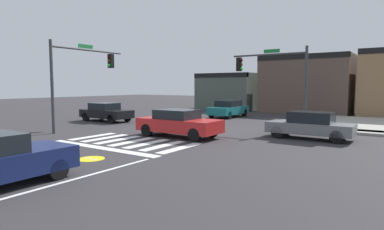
% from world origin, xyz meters
% --- Properties ---
extents(ground_plane, '(120.00, 120.00, 0.00)m').
position_xyz_m(ground_plane, '(0.00, 0.00, 0.00)').
color(ground_plane, '#302D30').
extents(crosswalk_near, '(6.53, 2.99, 0.01)m').
position_xyz_m(crosswalk_near, '(0.00, -4.50, 0.00)').
color(crosswalk_near, silver).
rests_on(crosswalk_near, ground_plane).
extents(bike_detector_marking, '(1.04, 1.04, 0.01)m').
position_xyz_m(bike_detector_marking, '(1.46, -8.20, 0.00)').
color(bike_detector_marking, yellow).
rests_on(bike_detector_marking, ground_plane).
extents(curb_corner_northeast, '(10.00, 10.60, 0.15)m').
position_xyz_m(curb_corner_northeast, '(8.49, 9.42, 0.07)').
color(curb_corner_northeast, '#9E998E').
rests_on(curb_corner_northeast, ground_plane).
extents(storefront_row, '(23.46, 6.66, 6.06)m').
position_xyz_m(storefront_row, '(2.76, 19.17, 2.78)').
color(storefront_row, '#4C564C').
rests_on(storefront_row, ground_plane).
extents(traffic_signal_northeast, '(5.17, 0.32, 5.30)m').
position_xyz_m(traffic_signal_northeast, '(3.82, 4.93, 3.69)').
color(traffic_signal_northeast, '#383A3D').
rests_on(traffic_signal_northeast, ground_plane).
extents(traffic_signal_southwest, '(0.32, 5.49, 5.47)m').
position_xyz_m(traffic_signal_southwest, '(-5.82, -3.03, 3.84)').
color(traffic_signal_southwest, '#383A3D').
rests_on(traffic_signal_southwest, ground_plane).
extents(car_black, '(4.34, 1.85, 1.46)m').
position_xyz_m(car_black, '(-8.43, 1.13, 0.74)').
color(car_black, black).
rests_on(car_black, ground_plane).
extents(car_gray, '(4.33, 1.73, 1.44)m').
position_xyz_m(car_gray, '(7.16, 1.43, 0.73)').
color(car_gray, slate).
rests_on(car_gray, ground_plane).
extents(car_red, '(4.69, 1.92, 1.51)m').
position_xyz_m(car_red, '(1.00, -1.94, 0.77)').
color(car_red, red).
rests_on(car_red, ground_plane).
extents(car_teal, '(1.94, 4.45, 1.50)m').
position_xyz_m(car_teal, '(-2.01, 9.54, 0.76)').
color(car_teal, '#196B70').
rests_on(car_teal, ground_plane).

